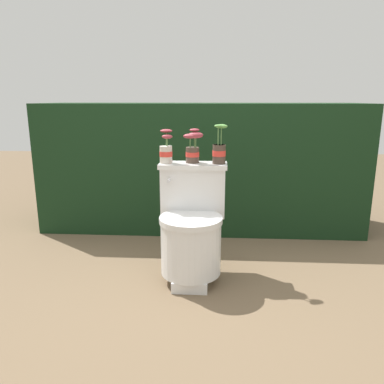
# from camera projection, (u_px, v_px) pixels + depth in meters

# --- Properties ---
(ground_plane) EXTENTS (12.00, 12.00, 0.00)m
(ground_plane) POSITION_uv_depth(u_px,v_px,m) (193.00, 282.00, 2.42)
(ground_plane) COLOR brown
(hedge_backdrop) EXTENTS (2.81, 0.74, 1.12)m
(hedge_backdrop) POSITION_uv_depth(u_px,v_px,m) (201.00, 166.00, 3.43)
(hedge_backdrop) COLOR black
(hedge_backdrop) RESTS_ON ground
(toilet) EXTENTS (0.45, 0.51, 0.74)m
(toilet) POSITION_uv_depth(u_px,v_px,m) (192.00, 229.00, 2.41)
(toilet) COLOR silver
(toilet) RESTS_ON ground
(potted_plant_left) EXTENTS (0.09, 0.09, 0.22)m
(potted_plant_left) POSITION_uv_depth(u_px,v_px,m) (166.00, 151.00, 2.44)
(potted_plant_left) COLOR beige
(potted_plant_left) RESTS_ON toilet
(potted_plant_midleft) EXTENTS (0.13, 0.10, 0.23)m
(potted_plant_midleft) POSITION_uv_depth(u_px,v_px,m) (193.00, 148.00, 2.45)
(potted_plant_midleft) COLOR #47382D
(potted_plant_midleft) RESTS_ON toilet
(potted_plant_middle) EXTENTS (0.09, 0.09, 0.26)m
(potted_plant_middle) POSITION_uv_depth(u_px,v_px,m) (219.00, 150.00, 2.42)
(potted_plant_middle) COLOR #47382D
(potted_plant_middle) RESTS_ON toilet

